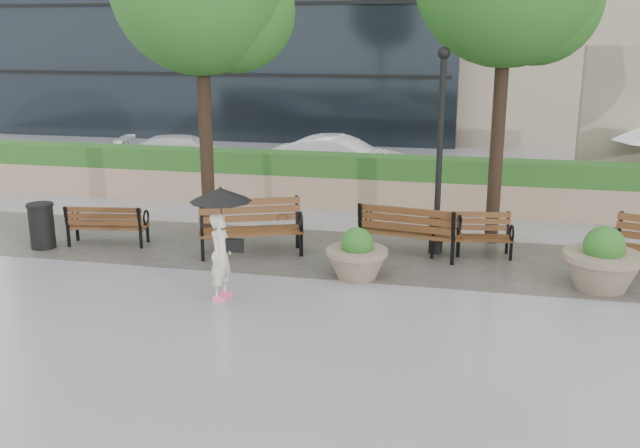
% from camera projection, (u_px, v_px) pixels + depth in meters
% --- Properties ---
extents(ground, '(100.00, 100.00, 0.00)m').
position_uv_depth(ground, '(350.00, 312.00, 11.41)').
color(ground, gray).
rests_on(ground, ground).
extents(cobble_strip, '(28.00, 3.20, 0.01)m').
position_uv_depth(cobble_strip, '(377.00, 256.00, 14.24)').
color(cobble_strip, '#383330').
rests_on(cobble_strip, ground).
extents(hedge_wall, '(24.00, 0.80, 1.35)m').
position_uv_depth(hedge_wall, '(400.00, 184.00, 17.83)').
color(hedge_wall, tan).
rests_on(hedge_wall, ground).
extents(asphalt_street, '(40.00, 7.00, 0.00)m').
position_uv_depth(asphalt_street, '(414.00, 179.00, 21.77)').
color(asphalt_street, black).
rests_on(asphalt_street, ground).
extents(bench_0, '(1.69, 0.87, 0.87)m').
position_uv_depth(bench_0, '(108.00, 233.00, 14.94)').
color(bench_0, '#583619').
rests_on(bench_0, ground).
extents(bench_1, '(2.18, 1.52, 1.10)m').
position_uv_depth(bench_1, '(251.00, 239.00, 14.27)').
color(bench_1, '#583619').
rests_on(bench_1, ground).
extents(bench_2, '(2.06, 1.09, 1.05)m').
position_uv_depth(bench_2, '(409.00, 241.00, 14.18)').
color(bench_2, '#583619').
rests_on(bench_2, ground).
extents(bench_3, '(1.68, 0.87, 0.86)m').
position_uv_depth(bench_3, '(470.00, 244.00, 14.18)').
color(bench_3, '#583619').
rests_on(bench_3, ground).
extents(planter_left, '(1.12, 1.12, 0.94)m').
position_uv_depth(planter_left, '(357.00, 258.00, 12.91)').
color(planter_left, '#7F6B56').
rests_on(planter_left, ground).
extents(planter_right, '(1.35, 1.35, 1.13)m').
position_uv_depth(planter_right, '(602.00, 265.00, 12.31)').
color(planter_right, '#7F6B56').
rests_on(planter_right, ground).
extents(trash_bin, '(0.54, 0.54, 0.90)m').
position_uv_depth(trash_bin, '(42.00, 227.00, 14.67)').
color(trash_bin, black).
rests_on(trash_bin, ground).
extents(lamppost, '(0.28, 0.28, 4.07)m').
position_uv_depth(lamppost, '(439.00, 166.00, 14.00)').
color(lamppost, black).
rests_on(lamppost, ground).
extents(car_left, '(4.45, 2.50, 1.22)m').
position_uv_depth(car_left, '(188.00, 155.00, 22.27)').
color(car_left, silver).
rests_on(car_left, ground).
extents(car_right, '(4.16, 1.68, 1.34)m').
position_uv_depth(car_right, '(340.00, 159.00, 21.26)').
color(car_right, silver).
rests_on(car_right, ground).
extents(pedestrian, '(1.03, 1.03, 1.89)m').
position_uv_depth(pedestrian, '(221.00, 232.00, 11.72)').
color(pedestrian, beige).
rests_on(pedestrian, ground).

